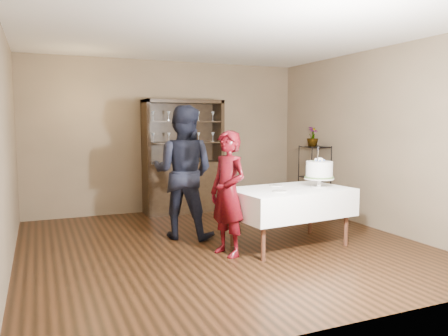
% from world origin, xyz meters
% --- Properties ---
extents(floor, '(5.00, 5.00, 0.00)m').
position_xyz_m(floor, '(0.00, 0.00, 0.00)').
color(floor, black).
rests_on(floor, ground).
extents(ceiling, '(5.00, 5.00, 0.00)m').
position_xyz_m(ceiling, '(0.00, 0.00, 2.70)').
color(ceiling, silver).
rests_on(ceiling, back_wall).
extents(back_wall, '(5.00, 0.02, 2.70)m').
position_xyz_m(back_wall, '(0.00, 2.50, 1.35)').
color(back_wall, brown).
rests_on(back_wall, floor).
extents(wall_left, '(0.02, 5.00, 2.70)m').
position_xyz_m(wall_left, '(-2.50, 0.00, 1.35)').
color(wall_left, brown).
rests_on(wall_left, floor).
extents(wall_right, '(0.02, 5.00, 2.70)m').
position_xyz_m(wall_right, '(2.50, 0.00, 1.35)').
color(wall_right, brown).
rests_on(wall_right, floor).
extents(china_hutch, '(1.40, 0.48, 2.00)m').
position_xyz_m(china_hutch, '(0.20, 2.25, 0.66)').
color(china_hutch, black).
rests_on(china_hutch, floor).
extents(plant_etagere, '(0.42, 0.42, 1.20)m').
position_xyz_m(plant_etagere, '(2.28, 1.20, 0.65)').
color(plant_etagere, black).
rests_on(plant_etagere, floor).
extents(cake_table, '(1.61, 1.08, 0.76)m').
position_xyz_m(cake_table, '(0.79, -0.39, 0.58)').
color(cake_table, white).
rests_on(cake_table, floor).
extents(woman, '(0.51, 0.64, 1.51)m').
position_xyz_m(woman, '(-0.09, -0.43, 0.76)').
color(woman, '#390510').
rests_on(woman, floor).
extents(man, '(1.13, 1.09, 1.84)m').
position_xyz_m(man, '(-0.34, 0.57, 0.92)').
color(man, black).
rests_on(man, floor).
extents(cake, '(0.39, 0.39, 0.54)m').
position_xyz_m(cake, '(1.21, -0.44, 0.97)').
color(cake, silver).
rests_on(cake, cake_table).
extents(plate_near, '(0.20, 0.20, 0.01)m').
position_xyz_m(plate_near, '(0.53, -0.58, 0.77)').
color(plate_near, silver).
rests_on(plate_near, cake_table).
extents(plate_far, '(0.21, 0.21, 0.01)m').
position_xyz_m(plate_far, '(0.73, -0.14, 0.77)').
color(plate_far, silver).
rests_on(plate_far, cake_table).
extents(potted_plant, '(0.25, 0.25, 0.34)m').
position_xyz_m(potted_plant, '(2.24, 1.23, 1.36)').
color(potted_plant, '#4D7236').
rests_on(potted_plant, plant_etagere).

